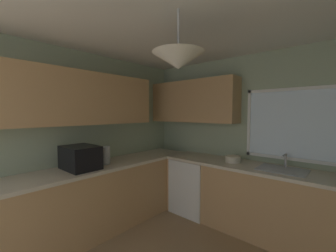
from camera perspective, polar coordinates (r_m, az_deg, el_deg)
name	(u,v)px	position (r m, az deg, el deg)	size (l,w,h in m)	color
room_shell	(177,105)	(2.37, 2.54, 5.56)	(3.65, 3.64, 2.53)	#9EAD8E
counter_run_left	(93,199)	(3.16, -19.58, -18.15)	(0.65, 3.25, 0.90)	tan
counter_run_back	(258,200)	(3.22, 23.12, -17.82)	(2.74, 0.65, 0.90)	tan
dishwasher	(194,185)	(3.62, 7.07, -15.52)	(0.60, 0.60, 0.86)	white
microwave	(80,157)	(2.92, -22.57, -7.83)	(0.48, 0.36, 0.29)	black
kettle	(105,155)	(3.07, -16.55, -7.56)	(0.13, 0.13, 0.25)	#B7B7BC
sink_assembly	(282,169)	(3.02, 28.46, -10.22)	(0.54, 0.40, 0.19)	#9EA0A5
bowl	(233,159)	(3.20, 17.08, -8.54)	(0.22, 0.22, 0.09)	beige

